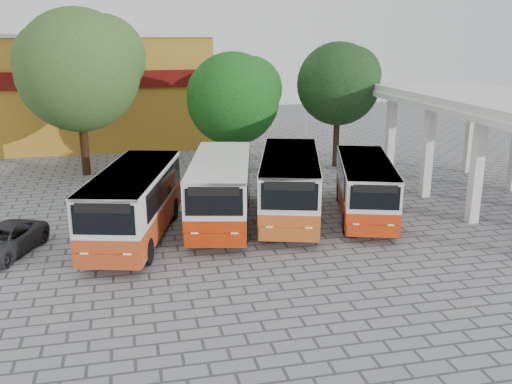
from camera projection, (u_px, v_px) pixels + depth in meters
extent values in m
plane|color=gray|center=(322.00, 251.00, 22.76)|extent=(90.00, 90.00, 0.00)
cube|color=silver|center=(390.00, 135.00, 33.61)|extent=(0.45, 0.45, 5.00)
cube|color=silver|center=(471.00, 132.00, 34.76)|extent=(0.45, 0.45, 5.00)
cube|color=silver|center=(505.00, 101.00, 27.36)|extent=(6.60, 15.60, 0.40)
cube|color=silver|center=(504.00, 108.00, 27.45)|extent=(6.80, 15.80, 0.30)
cube|color=#A8741E|center=(75.00, 91.00, 43.65)|extent=(20.00, 10.00, 8.00)
cube|color=#590C0A|center=(68.00, 80.00, 38.55)|extent=(20.00, 0.20, 1.20)
cube|color=silver|center=(70.00, 35.00, 42.52)|extent=(20.40, 10.40, 0.30)
cube|color=#AE3C15|center=(135.00, 218.00, 23.81)|extent=(4.54, 8.52, 1.07)
cube|color=silver|center=(133.00, 189.00, 23.46)|extent=(4.54, 8.52, 1.50)
cube|color=silver|center=(132.00, 172.00, 23.27)|extent=(4.58, 8.53, 0.12)
cube|color=black|center=(102.00, 190.00, 23.18)|extent=(1.84, 6.50, 1.07)
cube|color=black|center=(164.00, 186.00, 23.72)|extent=(1.84, 6.50, 1.07)
cube|color=black|center=(136.00, 219.00, 19.61)|extent=(2.13, 0.63, 1.07)
cube|color=black|center=(135.00, 207.00, 19.49)|extent=(1.88, 0.57, 0.35)
cylinder|color=black|center=(107.00, 253.00, 21.20)|extent=(0.29, 1.02, 1.02)
cylinder|color=black|center=(167.00, 248.00, 21.67)|extent=(0.29, 1.02, 1.02)
cylinder|color=black|center=(110.00, 210.00, 26.17)|extent=(0.29, 1.02, 1.02)
cylinder|color=black|center=(158.00, 207.00, 26.64)|extent=(0.29, 1.02, 1.02)
cube|color=#B22702|center=(221.00, 203.00, 25.82)|extent=(4.24, 8.52, 1.07)
cube|color=silver|center=(221.00, 176.00, 25.47)|extent=(4.24, 8.52, 1.50)
cube|color=silver|center=(220.00, 161.00, 25.28)|extent=(4.29, 8.53, 0.12)
cube|color=black|center=(193.00, 177.00, 25.20)|extent=(1.58, 6.58, 1.07)
cube|color=black|center=(248.00, 174.00, 25.74)|extent=(1.58, 6.58, 1.07)
cube|color=black|center=(239.00, 201.00, 21.62)|extent=(2.15, 0.55, 1.07)
cube|color=black|center=(239.00, 191.00, 21.50)|extent=(1.91, 0.50, 0.35)
cylinder|color=black|center=(206.00, 233.00, 23.21)|extent=(0.29, 1.02, 1.02)
cylinder|color=black|center=(258.00, 229.00, 23.69)|extent=(0.29, 1.02, 1.02)
cylinder|color=black|center=(190.00, 197.00, 28.19)|extent=(0.29, 1.02, 1.02)
cylinder|color=black|center=(234.00, 195.00, 28.67)|extent=(0.29, 1.02, 1.02)
cube|color=#B65019|center=(290.00, 199.00, 26.48)|extent=(4.74, 8.64, 1.09)
cube|color=silver|center=(290.00, 172.00, 26.12)|extent=(4.74, 8.64, 1.52)
cube|color=silver|center=(290.00, 157.00, 25.93)|extent=(4.79, 8.66, 0.12)
cube|color=black|center=(263.00, 173.00, 25.84)|extent=(1.99, 6.56, 1.09)
cube|color=black|center=(316.00, 170.00, 26.39)|extent=(1.99, 6.56, 1.09)
cube|color=black|center=(320.00, 196.00, 22.22)|extent=(2.15, 0.68, 1.09)
cube|color=black|center=(320.00, 185.00, 22.10)|extent=(1.90, 0.62, 0.35)
cylinder|color=black|center=(282.00, 228.00, 23.83)|extent=(0.29, 1.03, 1.03)
cylinder|color=black|center=(332.00, 224.00, 24.31)|extent=(0.29, 1.03, 1.03)
cylinder|color=black|center=(253.00, 193.00, 28.87)|extent=(0.29, 1.03, 1.03)
cylinder|color=black|center=(296.00, 191.00, 29.36)|extent=(0.29, 1.03, 1.03)
cube|color=#BF2E07|center=(364.00, 200.00, 26.68)|extent=(4.37, 7.71, 0.97)
cube|color=silver|center=(366.00, 176.00, 26.36)|extent=(4.37, 7.71, 1.36)
cube|color=silver|center=(366.00, 163.00, 26.19)|extent=(4.41, 7.73, 0.11)
cube|color=black|center=(343.00, 177.00, 26.12)|extent=(1.91, 5.82, 0.97)
cube|color=black|center=(388.00, 174.00, 26.60)|extent=(1.91, 5.82, 0.97)
cube|color=black|center=(403.00, 198.00, 22.88)|extent=(1.91, 0.65, 0.97)
cube|color=black|center=(404.00, 188.00, 22.77)|extent=(1.69, 0.59, 0.31)
cylinder|color=black|center=(365.00, 225.00, 24.32)|extent=(0.26, 0.92, 0.92)
cylinder|color=black|center=(407.00, 222.00, 24.75)|extent=(0.26, 0.92, 0.92)
cylinder|color=black|center=(326.00, 195.00, 28.82)|extent=(0.26, 0.92, 0.92)
cylinder|color=black|center=(363.00, 192.00, 29.25)|extent=(0.26, 0.92, 0.92)
cylinder|color=#311D0D|center=(84.00, 137.00, 34.11)|extent=(0.50, 0.50, 4.60)
sphere|color=#2F521C|center=(78.00, 70.00, 33.03)|extent=(7.14, 7.14, 7.14)
sphere|color=#2F521C|center=(103.00, 57.00, 33.43)|extent=(5.00, 5.00, 5.00)
sphere|color=#2F521C|center=(54.00, 61.00, 32.43)|extent=(4.64, 4.64, 4.64)
cylinder|color=#3E2C13|center=(234.00, 144.00, 35.43)|extent=(0.40, 0.40, 3.37)
sphere|color=#0D4A0D|center=(233.00, 99.00, 34.67)|extent=(5.66, 5.66, 5.66)
sphere|color=#0D4A0D|center=(250.00, 89.00, 35.04)|extent=(3.96, 3.96, 3.96)
sphere|color=#0D4A0D|center=(217.00, 93.00, 34.15)|extent=(3.68, 3.68, 3.68)
cylinder|color=#3B271A|center=(336.00, 137.00, 36.42)|extent=(0.39, 0.39, 3.74)
sphere|color=black|center=(338.00, 84.00, 35.49)|extent=(5.16, 5.16, 5.16)
sphere|color=black|center=(352.00, 75.00, 35.85)|extent=(3.61, 3.61, 3.61)
sphere|color=black|center=(326.00, 78.00, 35.00)|extent=(3.36, 3.36, 3.36)
imported|color=#2E2F33|center=(3.00, 241.00, 22.18)|extent=(3.40, 4.61, 1.17)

